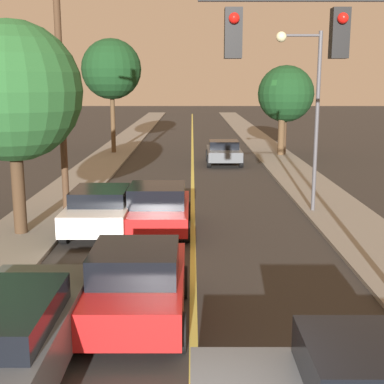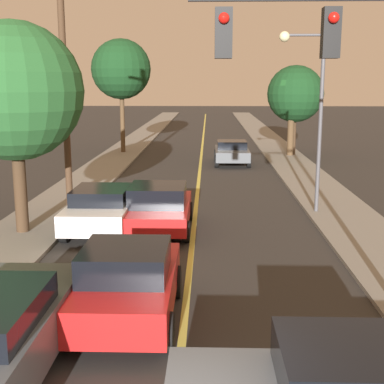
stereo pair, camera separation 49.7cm
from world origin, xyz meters
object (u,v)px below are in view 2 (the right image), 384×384
Objects in this scene: streetlamp_right at (310,96)px; utility_pole_left at (64,79)px; traffic_signal_mast at (347,87)px; tree_left_far at (121,69)px; car_outer_lane_second at (103,208)px; tree_left_near at (14,92)px; car_near_lane_second at (158,208)px; car_near_lane_front at (127,283)px; tree_right_near at (292,92)px; tree_right_far at (295,94)px; car_far_oncoming at (232,152)px.

utility_pole_left is (-8.59, 0.09, 0.58)m from streetlamp_right.
tree_left_far is (-8.23, 24.92, 0.85)m from traffic_signal_mast.
car_outer_lane_second is 4.40m from tree_left_near.
car_near_lane_second is at bearing 8.02° from tree_left_near.
car_near_lane_front is 25.94m from tree_left_far.
streetlamp_right is 18.66m from tree_left_far.
traffic_signal_mast is 26.26m from tree_left_far.
car_near_lane_second is (-0.00, 6.62, -0.05)m from car_near_lane_front.
car_outer_lane_second is 0.67× the size of tree_left_near.
car_near_lane_front is at bearing -55.17° from tree_left_near.
car_outer_lane_second is 0.80× the size of tree_right_near.
traffic_signal_mast is 8.78m from streetlamp_right.
car_near_lane_second is 0.45× the size of utility_pole_left.
tree_left_near is (-9.30, -2.96, 0.21)m from streetlamp_right.
traffic_signal_mast is 10.14m from tree_left_near.
tree_left_near is 1.21× the size of tree_right_near.
tree_right_far reaches higher than tree_right_near.
tree_left_far is (-0.58, 16.11, 0.69)m from utility_pole_left.
car_far_oncoming is 0.73× the size of tree_right_near.
traffic_signal_mast is 1.01× the size of streetlamp_right.
tree_left_far reaches higher than car_near_lane_front.
traffic_signal_mast reaches higher than car_far_oncoming.
car_far_oncoming is 0.61× the size of streetlamp_right.
tree_right_far is (8.79, 17.83, 3.16)m from car_outer_lane_second.
streetlamp_right is 15.49m from tree_right_far.
tree_right_far is at bearing 73.92° from car_near_lane_front.
streetlamp_right reaches higher than tree_right_far.
traffic_signal_mast is at bearing 3.77° from car_near_lane_front.
car_near_lane_second is 0.64× the size of traffic_signal_mast.
tree_left_far is 11.24m from tree_right_far.
traffic_signal_mast is at bearing -49.06° from utility_pole_left.
tree_right_far is (4.09, 3.65, 3.21)m from car_far_oncoming.
tree_left_near reaches higher than car_far_oncoming.
car_outer_lane_second is 0.67× the size of traffic_signal_mast.
car_near_lane_front is 0.43× the size of utility_pole_left.
streetlamp_right is (0.95, 8.72, -0.41)m from traffic_signal_mast.
tree_left_near is at bearing 145.42° from traffic_signal_mast.
tree_left_near reaches higher than traffic_signal_mast.
tree_left_near is (-8.35, 5.76, -0.20)m from traffic_signal_mast.
car_near_lane_front is 0.54× the size of tree_left_far.
tree_right_near is (10.95, 17.94, -0.33)m from tree_left_near.
car_far_oncoming is (2.93, 20.72, -0.09)m from car_near_lane_front.
tree_right_far is at bearing 68.40° from car_near_lane_second.
utility_pole_left reaches higher than tree_left_far.
car_near_lane_second is at bearing 90.00° from car_near_lane_front.
streetlamp_right is at bearing -97.13° from tree_right_far.
car_outer_lane_second is 1.10× the size of car_far_oncoming.
car_near_lane_second is 1.06× the size of car_far_oncoming.
car_outer_lane_second is 19.39m from tree_left_far.
utility_pole_left is 1.23× the size of tree_left_far.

